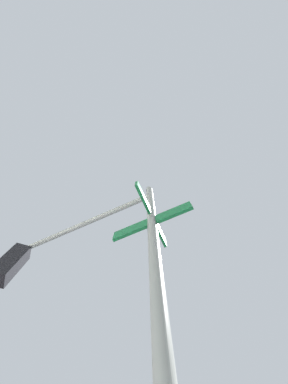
# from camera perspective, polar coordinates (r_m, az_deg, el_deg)

# --- Properties ---
(traffic_signal_near) EXTENTS (2.30, 2.61, 5.66)m
(traffic_signal_near) POSITION_cam_1_polar(r_m,az_deg,el_deg) (3.05, -20.09, -17.43)
(traffic_signal_near) COLOR slate
(traffic_signal_near) RESTS_ON ground_plane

